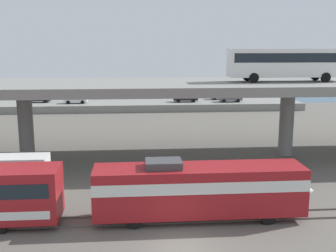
{
  "coord_description": "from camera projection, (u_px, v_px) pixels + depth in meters",
  "views": [
    {
      "loc": [
        -2.55,
        -22.52,
        11.66
      ],
      "look_at": [
        0.86,
        19.51,
        3.46
      ],
      "focal_mm": 44.56,
      "sensor_mm": 36.0,
      "label": 1
    }
  ],
  "objects": [
    {
      "name": "ground_plane",
      "position": [
        180.0,
        247.0,
        24.46
      ],
      "size": [
        260.0,
        260.0,
        0.0
      ],
      "primitive_type": "plane",
      "color": "#605B54"
    },
    {
      "name": "rail_strip_near",
      "position": [
        175.0,
        223.0,
        27.65
      ],
      "size": [
        110.0,
        0.12,
        0.12
      ],
      "primitive_type": "cube",
      "color": "#59544C",
      "rests_on": "ground_plane"
    },
    {
      "name": "parked_car_3",
      "position": [
        186.0,
        98.0,
        77.19
      ],
      "size": [
        4.49,
        1.85,
        1.5
      ],
      "rotation": [
        0.0,
        0.0,
        3.14
      ],
      "color": "black",
      "rests_on": "pier_parking_lot"
    },
    {
      "name": "train_locomotive",
      "position": [
        209.0,
        188.0,
        28.15
      ],
      "size": [
        15.1,
        3.04,
        4.18
      ],
      "color": "maroon",
      "rests_on": "ground_plane"
    },
    {
      "name": "parked_car_1",
      "position": [
        38.0,
        98.0,
        76.59
      ],
      "size": [
        4.59,
        1.93,
        1.5
      ],
      "color": "black",
      "rests_on": "pier_parking_lot"
    },
    {
      "name": "harbor_water",
      "position": [
        145.0,
        94.0,
        100.77
      ],
      "size": [
        140.0,
        36.0,
        0.01
      ],
      "primitive_type": "cube",
      "color": "#2D5170",
      "rests_on": "ground_plane"
    },
    {
      "name": "transit_bus_on_overpass",
      "position": [
        286.0,
        62.0,
        42.85
      ],
      "size": [
        12.0,
        2.68,
        3.4
      ],
      "rotation": [
        0.0,
        0.0,
        3.14
      ],
      "color": "silver",
      "rests_on": "highway_overpass"
    },
    {
      "name": "service_truck_west",
      "position": [
        8.0,
        174.0,
        33.03
      ],
      "size": [
        6.8,
        2.46,
        3.04
      ],
      "rotation": [
        0.0,
        0.0,
        3.14
      ],
      "color": "#515459",
      "rests_on": "ground_plane"
    },
    {
      "name": "parked_car_0",
      "position": [
        220.0,
        95.0,
        80.87
      ],
      "size": [
        4.04,
        1.91,
        1.5
      ],
      "color": "#9E998C",
      "rests_on": "pier_parking_lot"
    },
    {
      "name": "pier_parking_lot",
      "position": [
        148.0,
        105.0,
        78.15
      ],
      "size": [
        56.49,
        10.47,
        1.3
      ],
      "primitive_type": "cube",
      "color": "gray",
      "rests_on": "ground_plane"
    },
    {
      "name": "rail_strip_far",
      "position": [
        173.0,
        214.0,
        29.07
      ],
      "size": [
        110.0,
        0.12,
        0.12
      ],
      "primitive_type": "cube",
      "color": "#59544C",
      "rests_on": "ground_plane"
    },
    {
      "name": "highway_overpass",
      "position": [
        159.0,
        89.0,
        42.64
      ],
      "size": [
        96.0,
        12.61,
        7.94
      ],
      "color": "gray",
      "rests_on": "ground_plane"
    },
    {
      "name": "parked_car_2",
      "position": [
        76.0,
        99.0,
        75.31
      ],
      "size": [
        4.09,
        1.93,
        1.5
      ],
      "color": "silver",
      "rests_on": "pier_parking_lot"
    },
    {
      "name": "parked_car_4",
      "position": [
        230.0,
        98.0,
        77.19
      ],
      "size": [
        4.26,
        1.91,
        1.5
      ],
      "color": "#515459",
      "rests_on": "pier_parking_lot"
    }
  ]
}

